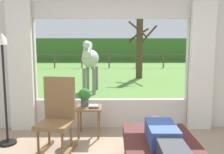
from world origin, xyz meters
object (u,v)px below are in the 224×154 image
(side_table, at_px, (89,112))
(floor_lamp_left, at_px, (3,55))
(potted_plant, at_px, (85,96))
(horse, at_px, (90,59))
(rocking_chair, at_px, (57,116))
(book_stack, at_px, (94,106))
(reclining_person, at_px, (166,140))
(pasture_tree, at_px, (140,47))

(side_table, bearing_deg, floor_lamp_left, -164.56)
(potted_plant, xyz_separation_m, horse, (-0.19, 3.81, 0.45))
(rocking_chair, distance_m, book_stack, 0.75)
(book_stack, bearing_deg, floor_lamp_left, -167.90)
(reclining_person, relative_size, side_table, 2.76)
(floor_lamp_left, height_order, horse, floor_lamp_left)
(book_stack, distance_m, floor_lamp_left, 1.68)
(reclining_person, height_order, horse, horse)
(side_table, relative_size, potted_plant, 1.63)
(reclining_person, distance_m, side_table, 1.82)
(reclining_person, relative_size, pasture_tree, 0.49)
(potted_plant, distance_m, book_stack, 0.26)
(reclining_person, distance_m, rocking_chair, 1.68)
(reclining_person, distance_m, potted_plant, 1.92)
(rocking_chair, bearing_deg, potted_plant, 73.18)
(side_table, xyz_separation_m, floor_lamp_left, (-1.30, -0.36, 1.01))
(side_table, relative_size, floor_lamp_left, 0.29)
(rocking_chair, relative_size, book_stack, 6.28)
(potted_plant, xyz_separation_m, book_stack, (0.17, -0.12, -0.16))
(floor_lamp_left, bearing_deg, potted_plant, 18.95)
(potted_plant, bearing_deg, pasture_tree, 75.33)
(reclining_person, height_order, pasture_tree, pasture_tree)
(book_stack, bearing_deg, rocking_chair, -133.16)
(reclining_person, relative_size, potted_plant, 4.48)
(reclining_person, bearing_deg, horse, 104.73)
(potted_plant, height_order, floor_lamp_left, floor_lamp_left)
(potted_plant, height_order, horse, horse)
(floor_lamp_left, relative_size, horse, 0.98)
(rocking_chair, xyz_separation_m, potted_plant, (0.35, 0.67, 0.16))
(book_stack, relative_size, floor_lamp_left, 0.10)
(reclining_person, xyz_separation_m, potted_plant, (-1.07, 1.58, 0.18))
(potted_plant, xyz_separation_m, floor_lamp_left, (-1.22, -0.42, 0.74))
(potted_plant, bearing_deg, rocking_chair, -117.28)
(reclining_person, bearing_deg, side_table, 124.67)
(side_table, relative_size, book_stack, 2.91)
(rocking_chair, bearing_deg, horse, 98.43)
(reclining_person, relative_size, rocking_chair, 1.28)
(rocking_chair, relative_size, pasture_tree, 0.38)
(pasture_tree, bearing_deg, book_stack, -103.24)
(rocking_chair, bearing_deg, side_table, 65.58)
(potted_plant, bearing_deg, reclining_person, -55.89)
(horse, bearing_deg, book_stack, 98.17)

